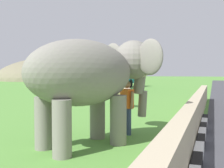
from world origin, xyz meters
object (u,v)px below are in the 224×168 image
(person_handler, at_px, (127,104))
(cow_near, at_px, (120,91))
(elephant, at_px, (93,74))
(bus_teal, at_px, (110,70))

(person_handler, height_order, cow_near, person_handler)
(elephant, bearing_deg, person_handler, -20.03)
(bus_teal, distance_m, cow_near, 16.53)
(bus_teal, bearing_deg, cow_near, -157.14)
(person_handler, xyz_separation_m, bus_teal, (21.24, 8.72, 1.16))
(bus_teal, height_order, cow_near, bus_teal)
(person_handler, bearing_deg, cow_near, 20.95)
(elephant, xyz_separation_m, bus_teal, (22.62, 8.22, 0.22))
(elephant, bearing_deg, bus_teal, 19.97)
(elephant, xyz_separation_m, cow_near, (7.43, 1.82, -0.99))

